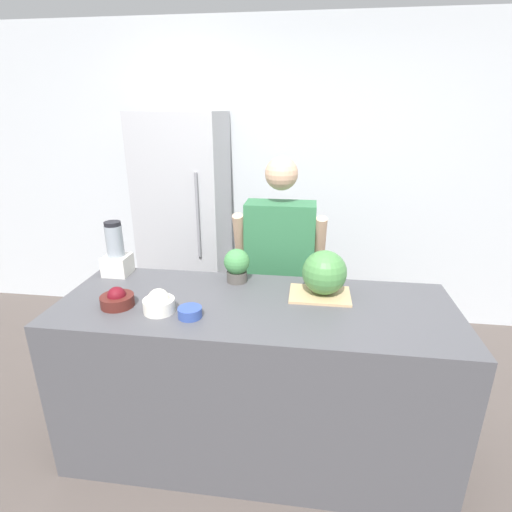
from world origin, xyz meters
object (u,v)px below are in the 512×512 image
Objects in this scene: person at (279,275)px; blender at (116,254)px; bowl_cherries at (117,299)px; watermelon at (324,272)px; potted_plant at (237,265)px; refrigerator at (187,227)px; bowl_cream at (159,303)px; bowl_small_blue at (190,312)px.

blender is at bearing -157.49° from person.
watermelon is at bearing 14.54° from bowl_cherries.
person is at bearing 46.01° from bowl_cherries.
bowl_cherries is at bearing -144.88° from potted_plant.
refrigerator reaches higher than watermelon.
potted_plant reaches higher than bowl_cherries.
bowl_cherries is (0.09, -1.47, 0.04)m from refrigerator.
watermelon is 0.87m from bowl_cream.
blender is (-1.24, 0.13, 0.00)m from watermelon.
bowl_cream is at bearing 169.20° from bowl_small_blue.
person is at bearing 22.51° from blender.
bowl_small_blue is 0.36× the size of blender.
potted_plant is (0.32, 0.42, 0.06)m from bowl_cream.
bowl_cream is at bearing -122.84° from person.
person reaches higher than potted_plant.
person is (0.86, -0.67, -0.12)m from refrigerator.
refrigerator is 9.37× the size of potted_plant.
refrigerator is 1.47m from bowl_cherries.
potted_plant is at bearing 35.12° from bowl_cherries.
watermelon reaches higher than bowl_cherries.
bowl_cherries is at bearing -165.46° from watermelon.
bowl_cherries is 1.44× the size of bowl_small_blue.
bowl_cherries is 0.85× the size of potted_plant.
bowl_cream is 0.78× the size of potted_plant.
refrigerator is 1.10m from person.
potted_plant is at bearing -0.90° from blender.
potted_plant is (0.55, 0.39, 0.07)m from bowl_cherries.
person is 1.00m from bowl_cream.
person is 0.95m from bowl_small_blue.
potted_plant is (0.64, -1.08, 0.10)m from refrigerator.
bowl_cherries is 0.51× the size of blender.
watermelon is 0.74m from bowl_small_blue.
watermelon is 1.25m from blender.
potted_plant reaches higher than bowl_small_blue.
bowl_small_blue is 0.76m from blender.
bowl_small_blue is at bearing -72.26° from refrigerator.
blender is (-0.19, 0.40, 0.09)m from bowl_cherries.
blender is at bearing 179.10° from potted_plant.
bowl_cherries is (-0.77, -0.80, 0.16)m from person.
blender is at bearing 141.95° from bowl_small_blue.
person is 13.66× the size of bowl_small_blue.
refrigerator is 5.64× the size of blender.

